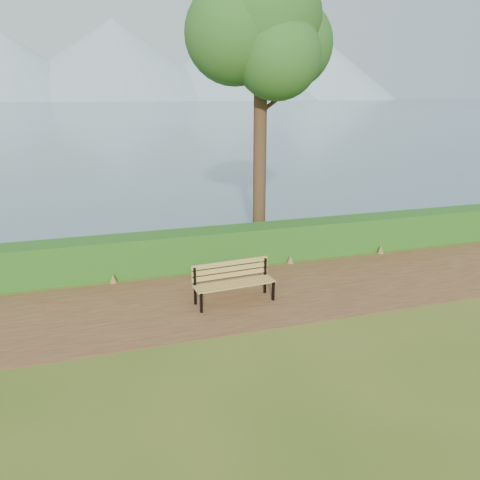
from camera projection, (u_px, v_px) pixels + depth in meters
name	position (u px, v px, depth m)	size (l,w,h in m)	color
ground	(261.00, 300.00, 10.75)	(140.00, 140.00, 0.00)	#3E5518
path	(257.00, 295.00, 11.02)	(40.00, 3.40, 0.01)	#542E1C
hedge	(230.00, 246.00, 12.97)	(32.00, 0.85, 1.00)	#1C4C15
water	(95.00, 103.00, 247.75)	(700.00, 510.00, 0.00)	#425F6B
mountains	(78.00, 64.00, 370.03)	(585.00, 190.00, 70.00)	#819BAC
bench	(233.00, 279.00, 10.55)	(1.87, 0.68, 0.92)	black
tree	(261.00, 28.00, 12.96)	(4.37, 3.61, 8.46)	#361F16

